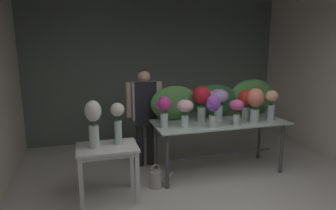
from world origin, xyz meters
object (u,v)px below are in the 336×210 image
vase_scarlet_stock (246,100)px  vase_white_roses_tall (93,121)px  vase_blush_snapdragons (185,109)px  vase_violet_lilies (213,108)px  florist (145,108)px  watering_can (156,179)px  vase_cream_lisianthus_tall (118,120)px  vase_crimson_hydrangea (202,99)px  vase_peach_peonies (271,103)px  vase_magenta_freesia (164,109)px  vase_coral_tulips (255,102)px  side_table_white (107,154)px  vase_fuchsia_carnations (237,108)px  vase_lilac_ranunculus (219,100)px  display_table_glass (219,129)px

vase_scarlet_stock → vase_white_roses_tall: size_ratio=0.76×
vase_blush_snapdragons → vase_violet_lilies: 0.40m
florist → watering_can: (-0.01, -0.80, -0.85)m
florist → vase_cream_lisianthus_tall: florist is taller
vase_blush_snapdragons → vase_scarlet_stock: 1.14m
vase_cream_lisianthus_tall → watering_can: vase_cream_lisianthus_tall is taller
vase_blush_snapdragons → vase_cream_lisianthus_tall: (-0.96, -0.18, -0.04)m
vase_crimson_hydrangea → vase_peach_peonies: bearing=-9.7°
vase_magenta_freesia → vase_coral_tulips: 1.38m
side_table_white → florist: size_ratio=0.48×
vase_fuchsia_carnations → vase_white_roses_tall: bearing=-176.5°
side_table_white → vase_crimson_hydrangea: bearing=16.8°
side_table_white → vase_scarlet_stock: vase_scarlet_stock is taller
florist → vase_violet_lilies: bearing=-45.4°
vase_lilac_ranunculus → vase_scarlet_stock: bearing=-2.3°
vase_violet_lilies → vase_fuchsia_carnations: vase_violet_lilies is taller
florist → vase_coral_tulips: (1.52, -0.77, 0.17)m
watering_can → florist: bearing=89.0°
display_table_glass → florist: bearing=151.8°
display_table_glass → side_table_white: display_table_glass is taller
side_table_white → vase_cream_lisianthus_tall: bearing=19.3°
vase_peach_peonies → vase_fuchsia_carnations: bearing=-168.9°
vase_lilac_ranunculus → florist: bearing=157.0°
vase_violet_lilies → vase_fuchsia_carnations: 0.37m
vase_violet_lilies → florist: bearing=134.6°
vase_crimson_hydrangea → display_table_glass: bearing=-13.1°
florist → vase_scarlet_stock: (1.55, -0.47, 0.13)m
vase_violet_lilies → vase_fuchsia_carnations: bearing=1.8°
vase_lilac_ranunculus → vase_crimson_hydrangea: size_ratio=0.88×
vase_blush_snapdragons → watering_can: 1.06m
vase_violet_lilies → vase_scarlet_stock: 0.81m
vase_peach_peonies → vase_fuchsia_carnations: vase_peach_peonies is taller
vase_cream_lisianthus_tall → vase_fuchsia_carnations: bearing=2.3°
side_table_white → florist: (0.68, 0.94, 0.35)m
vase_blush_snapdragons → vase_scarlet_stock: size_ratio=0.88×
vase_lilac_ranunculus → vase_peach_peonies: bearing=-16.4°
florist → vase_lilac_ranunculus: florist is taller
vase_magenta_freesia → vase_lilac_ranunculus: 0.94m
vase_peach_peonies → watering_can: bearing=-176.4°
vase_blush_snapdragons → vase_coral_tulips: 1.09m
vase_blush_snapdragons → vase_cream_lisianthus_tall: bearing=-169.5°
side_table_white → vase_blush_snapdragons: bearing=11.7°
vase_lilac_ranunculus → vase_cream_lisianthus_tall: 1.66m
side_table_white → vase_white_roses_tall: (-0.15, 0.00, 0.45)m
vase_violet_lilies → vase_cream_lisianthus_tall: size_ratio=0.87×
vase_crimson_hydrangea → vase_white_roses_tall: 1.67m
vase_white_roses_tall → vase_fuchsia_carnations: bearing=3.5°
vase_lilac_ranunculus → vase_white_roses_tall: (-1.90, -0.48, -0.07)m
vase_crimson_hydrangea → vase_scarlet_stock: size_ratio=1.21×
side_table_white → vase_peach_peonies: vase_peach_peonies is taller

